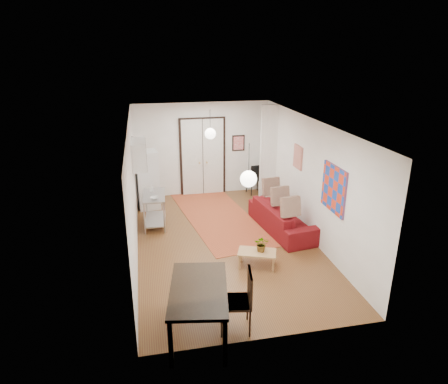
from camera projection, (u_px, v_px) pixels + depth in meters
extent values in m
plane|color=brown|center=(225.00, 241.00, 9.73)|extent=(7.00, 7.00, 0.00)
cube|color=silver|center=(225.00, 123.00, 8.73)|extent=(4.20, 7.00, 0.02)
cube|color=white|center=(202.00, 149.00, 12.45)|extent=(4.20, 0.02, 2.90)
cube|color=white|center=(273.00, 260.00, 6.01)|extent=(4.20, 0.02, 2.90)
cube|color=white|center=(133.00, 192.00, 8.83)|extent=(0.02, 7.00, 2.90)
cube|color=white|center=(310.00, 179.00, 9.63)|extent=(0.02, 7.00, 2.90)
cube|color=white|center=(203.00, 157.00, 12.49)|extent=(1.44, 0.06, 2.50)
cube|color=white|center=(268.00, 154.00, 11.93)|extent=(0.50, 0.10, 2.90)
cube|color=white|center=(139.00, 154.00, 10.09)|extent=(0.35, 1.00, 0.70)
cube|color=red|center=(334.00, 189.00, 8.41)|extent=(0.05, 1.00, 1.00)
cube|color=beige|center=(298.00, 157.00, 10.24)|extent=(0.05, 0.50, 0.60)
cube|color=red|center=(238.00, 143.00, 12.59)|extent=(0.40, 0.03, 0.50)
cube|color=#9E6042|center=(133.00, 148.00, 10.50)|extent=(0.03, 0.44, 0.54)
sphere|color=white|center=(210.00, 134.00, 10.79)|extent=(0.30, 0.30, 0.30)
cylinder|color=black|center=(210.00, 119.00, 10.66)|extent=(0.01, 0.01, 0.50)
sphere|color=white|center=(248.00, 179.00, 7.12)|extent=(0.30, 0.30, 0.30)
cylinder|color=black|center=(249.00, 157.00, 6.98)|extent=(0.01, 0.01, 0.50)
cube|color=#BF512F|center=(218.00, 216.00, 11.17)|extent=(2.36, 4.71, 0.01)
imported|color=maroon|center=(283.00, 218.00, 10.22)|extent=(1.23, 2.45, 0.68)
cube|color=tan|center=(257.00, 252.00, 8.51)|extent=(0.91, 0.70, 0.04)
cube|color=tan|center=(243.00, 266.00, 8.34)|extent=(0.06, 0.06, 0.32)
cube|color=tan|center=(275.00, 262.00, 8.48)|extent=(0.06, 0.06, 0.32)
cube|color=tan|center=(239.00, 257.00, 8.67)|extent=(0.06, 0.06, 0.32)
cube|color=tan|center=(270.00, 254.00, 8.81)|extent=(0.06, 0.06, 0.32)
imported|color=#2C622C|center=(262.00, 244.00, 8.47)|extent=(0.39, 0.36, 0.35)
cube|color=#ADAFB2|center=(154.00, 195.00, 10.33)|extent=(0.64, 1.16, 0.04)
cube|color=#ADAFB2|center=(155.00, 219.00, 10.56)|extent=(0.59, 1.12, 0.03)
cylinder|color=#ADAFB2|center=(146.00, 219.00, 9.95)|extent=(0.04, 0.04, 0.84)
cylinder|color=#ADAFB2|center=(165.00, 217.00, 10.04)|extent=(0.04, 0.04, 0.84)
cylinder|color=#ADAFB2|center=(145.00, 204.00, 10.91)|extent=(0.04, 0.04, 0.84)
cylinder|color=#ADAFB2|center=(163.00, 202.00, 11.00)|extent=(0.04, 0.04, 0.84)
imported|color=silver|center=(154.00, 198.00, 10.04)|extent=(0.22, 0.22, 0.05)
imported|color=teal|center=(151.00, 188.00, 10.52)|extent=(0.09, 0.09, 0.18)
cube|color=white|center=(148.00, 180.00, 11.49)|extent=(0.68, 0.68, 1.71)
cube|color=black|center=(199.00, 289.00, 6.33)|extent=(1.15, 1.71, 0.06)
cube|color=black|center=(179.00, 347.00, 5.73)|extent=(0.08, 0.08, 0.81)
cube|color=black|center=(233.00, 340.00, 5.88)|extent=(0.08, 0.08, 0.81)
cube|color=black|center=(171.00, 290.00, 7.08)|extent=(0.08, 0.08, 0.81)
cube|color=black|center=(215.00, 285.00, 7.23)|extent=(0.08, 0.08, 0.81)
cube|color=#3D2413|center=(235.00, 302.00, 6.56)|extent=(0.60, 0.58, 0.04)
cube|color=#3D2413|center=(232.00, 279.00, 6.68)|extent=(0.12, 0.50, 0.54)
cylinder|color=#3D2413|center=(225.00, 326.00, 6.40)|extent=(0.03, 0.03, 0.52)
cylinder|color=#3D2413|center=(251.00, 322.00, 6.48)|extent=(0.03, 0.03, 0.52)
cylinder|color=#3D2413|center=(219.00, 309.00, 6.82)|extent=(0.03, 0.03, 0.52)
cylinder|color=#3D2413|center=(244.00, 305.00, 6.90)|extent=(0.03, 0.03, 0.52)
cube|color=#3D2413|center=(235.00, 302.00, 6.56)|extent=(0.60, 0.58, 0.04)
cube|color=#3D2413|center=(232.00, 279.00, 6.68)|extent=(0.12, 0.50, 0.54)
cylinder|color=#3D2413|center=(225.00, 326.00, 6.40)|extent=(0.03, 0.03, 0.52)
cylinder|color=#3D2413|center=(251.00, 322.00, 6.48)|extent=(0.03, 0.03, 0.52)
cylinder|color=#3D2413|center=(219.00, 309.00, 6.82)|extent=(0.03, 0.03, 0.52)
cylinder|color=#3D2413|center=(244.00, 305.00, 6.90)|extent=(0.03, 0.03, 0.52)
cube|color=black|center=(255.00, 179.00, 12.77)|extent=(0.52, 0.52, 0.04)
cube|color=black|center=(253.00, 169.00, 12.87)|extent=(0.45, 0.11, 0.48)
cylinder|color=black|center=(250.00, 188.00, 12.63)|extent=(0.03, 0.03, 0.48)
cylinder|color=black|center=(262.00, 187.00, 12.71)|extent=(0.03, 0.03, 0.48)
cylinder|color=black|center=(247.00, 184.00, 12.99)|extent=(0.03, 0.03, 0.48)
cylinder|color=black|center=(259.00, 184.00, 13.07)|extent=(0.03, 0.03, 0.48)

